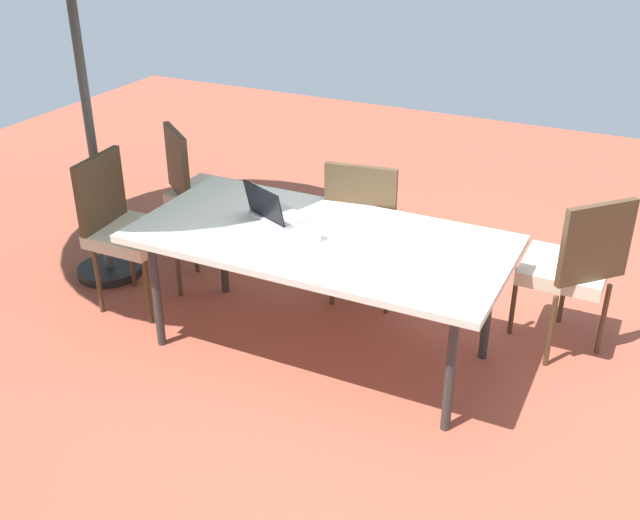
# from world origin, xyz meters

# --- Properties ---
(ground_plane) EXTENTS (10.00, 10.00, 0.02)m
(ground_plane) POSITION_xyz_m (0.00, 0.00, -0.01)
(ground_plane) COLOR #9E4C38
(dining_table) EXTENTS (2.05, 1.00, 0.75)m
(dining_table) POSITION_xyz_m (0.00, 0.00, 0.70)
(dining_table) COLOR silver
(dining_table) RESTS_ON ground_plane
(chair_southwest) EXTENTS (0.59, 0.59, 0.98)m
(chair_southwest) POSITION_xyz_m (-1.26, -0.64, 0.55)
(chair_southwest) COLOR beige
(chair_southwest) RESTS_ON ground_plane
(chair_south) EXTENTS (0.48, 0.49, 0.98)m
(chair_south) POSITION_xyz_m (0.00, -0.66, 0.55)
(chair_south) COLOR beige
(chair_south) RESTS_ON ground_plane
(chair_southeast) EXTENTS (0.58, 0.58, 0.98)m
(chair_southeast) POSITION_xyz_m (1.27, -0.71, 0.55)
(chair_southeast) COLOR beige
(chair_southeast) RESTS_ON ground_plane
(chair_east) EXTENTS (0.48, 0.47, 0.98)m
(chair_east) POSITION_xyz_m (1.34, 0.03, 0.55)
(chair_east) COLOR beige
(chair_east) RESTS_ON ground_plane
(laptop) EXTENTS (0.39, 0.35, 0.21)m
(laptop) POSITION_xyz_m (0.33, -0.08, 0.79)
(laptop) COLOR #B7B7BC
(laptop) RESTS_ON dining_table
(cup) EXTENTS (0.07, 0.07, 0.10)m
(cup) POSITION_xyz_m (0.00, 0.07, 0.80)
(cup) COLOR white
(cup) RESTS_ON dining_table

